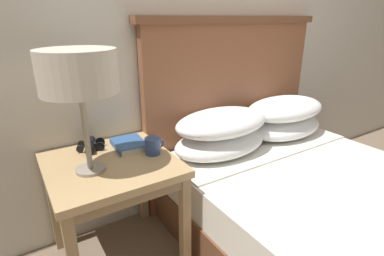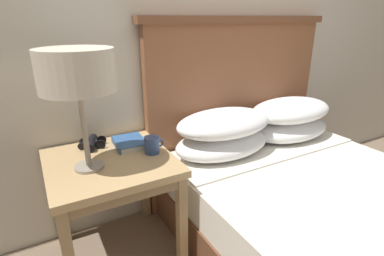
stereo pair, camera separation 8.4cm
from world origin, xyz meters
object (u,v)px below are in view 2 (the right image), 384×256
at_px(binoculars_pair, 92,143).
at_px(bed, 332,214).
at_px(table_lamp, 77,72).
at_px(coffee_mug, 152,145).
at_px(book_on_nightstand, 129,143).
at_px(nightstand, 111,173).

bearing_deg(binoculars_pair, bed, -37.47).
height_order(table_lamp, coffee_mug, table_lamp).
relative_size(bed, book_on_nightstand, 9.65).
distance_m(nightstand, bed, 1.12).
bearing_deg(nightstand, coffee_mug, -8.30).
relative_size(table_lamp, book_on_nightstand, 2.56).
relative_size(book_on_nightstand, binoculars_pair, 1.25).
bearing_deg(table_lamp, coffee_mug, 2.08).
relative_size(book_on_nightstand, coffee_mug, 1.99).
bearing_deg(table_lamp, binoculars_pair, 75.08).
xyz_separation_m(book_on_nightstand, coffee_mug, (0.07, -0.14, 0.03)).
height_order(book_on_nightstand, binoculars_pair, binoculars_pair).
bearing_deg(bed, nightstand, 149.16).
xyz_separation_m(binoculars_pair, coffee_mug, (0.25, -0.22, 0.02)).
bearing_deg(nightstand, table_lamp, -157.67).
bearing_deg(book_on_nightstand, coffee_mug, -63.33).
xyz_separation_m(table_lamp, binoculars_pair, (0.06, 0.23, -0.41)).
distance_m(bed, table_lamp, 1.37).
distance_m(nightstand, coffee_mug, 0.24).
distance_m(book_on_nightstand, coffee_mug, 0.16).
distance_m(nightstand, table_lamp, 0.52).
xyz_separation_m(nightstand, bed, (0.94, -0.56, -0.21)).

